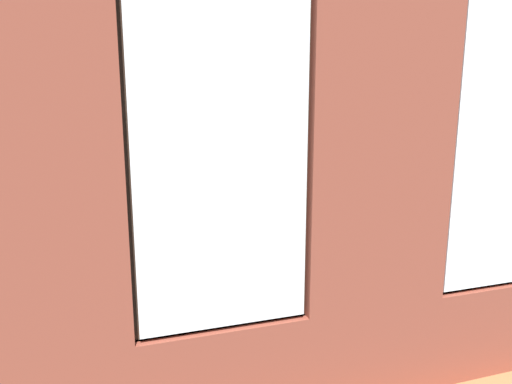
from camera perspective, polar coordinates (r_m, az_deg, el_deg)
The scene contains 14 objects.
ground_plane at distance 6.03m, azimuth 0.14°, elevation -9.64°, with size 7.25×5.80×0.10m, color #99663D.
brick_wall_with_windows at distance 3.37m, azimuth 13.90°, elevation 0.98°, with size 6.65×0.30×3.23m.
couch_by_window at distance 4.37m, azimuth 10.25°, elevation -13.34°, with size 1.99×0.87×0.80m.
couch_left at distance 6.67m, azimuth 24.13°, elevation -5.12°, with size 0.92×1.79×0.80m.
coffee_table at distance 5.68m, azimuth -4.33°, elevation -6.63°, with size 1.40×0.73×0.42m.
cup_ceramic at distance 5.87m, azimuth -0.99°, elevation -4.97°, with size 0.08×0.08×0.09m, color #B23D38.
remote_black at distance 5.48m, azimuth -8.36°, elevation -6.76°, with size 0.05×0.17×0.02m, color black.
remote_gray at distance 5.59m, azimuth -3.02°, elevation -6.26°, with size 0.05×0.17×0.02m, color #59595B.
papasan_chair at distance 7.43m, azimuth -2.71°, elevation -1.33°, with size 1.16×1.16×0.72m.
potted_plant_near_tv at distance 4.60m, azimuth -25.57°, elevation -10.23°, with size 0.82×0.90×1.14m.
potted_plant_by_left_couch at distance 7.40m, azimuth 15.01°, elevation -1.92°, with size 0.40×0.40×0.64m.
potted_plant_foreground_right at distance 7.37m, azimuth -24.94°, elevation -0.86°, with size 0.90×0.80×1.41m.
potted_plant_between_couches at distance 5.11m, azimuth 24.43°, elevation -6.94°, with size 1.15×1.03×1.20m.
potted_plant_beside_window_right at distance 3.69m, azimuth -22.56°, elevation -12.88°, with size 0.83×0.88×1.31m.
Camera 1 is at (1.78, 5.31, 2.21)m, focal length 35.00 mm.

